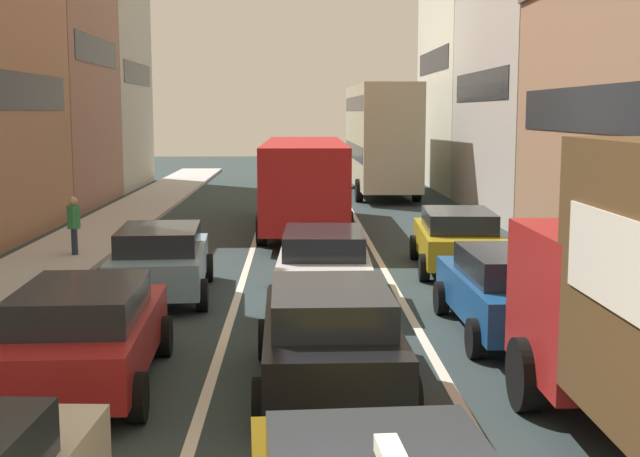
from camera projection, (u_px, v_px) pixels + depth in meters
sidewalk_left at (80, 244)px, 24.40m from camera, size 2.60×64.00×0.14m
lane_stripe_left at (254, 246)px, 24.54m from camera, size 0.16×60.00×0.01m
lane_stripe_right at (371, 245)px, 24.64m from camera, size 0.16×60.00×0.01m
building_row_right at (616, 79)px, 27.33m from camera, size 7.20×43.90×11.87m
sedan_centre_lane_second at (330, 334)px, 11.70m from camera, size 2.12×4.33×1.49m
wagon_left_lane_second at (84, 332)px, 11.80m from camera, size 2.20×4.37×1.49m
hatchback_centre_lane_third at (324, 263)px, 17.22m from camera, size 2.17×4.36×1.49m
sedan_left_lane_third at (161, 259)px, 17.68m from camera, size 2.28×4.41×1.49m
sedan_right_lane_behind_truck at (511, 289)px, 14.66m from camera, size 2.11×4.32×1.49m
wagon_right_lane_far at (457, 238)px, 20.64m from camera, size 2.28×4.41×1.49m
bus_mid_queue_primary at (304, 177)px, 27.57m from camera, size 2.87×10.52×2.90m
bus_far_queue_secondary at (381, 134)px, 39.30m from camera, size 2.88×10.52×5.06m
pedestrian_near_kerb at (74, 224)px, 22.15m from camera, size 0.34×0.52×1.66m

